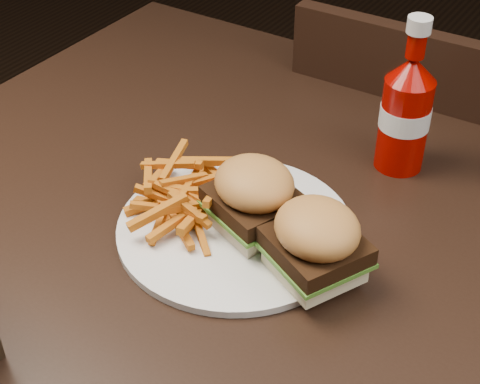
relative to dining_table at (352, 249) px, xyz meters
The scene contains 7 objects.
dining_table is the anchor object (origin of this frame).
chair_far 0.59m from the dining_table, 97.14° to the left, with size 0.40×0.40×0.04m, color black.
plate 0.14m from the dining_table, 150.75° to the right, with size 0.27×0.27×0.01m, color white.
sandwich_half_a 0.12m from the dining_table, 150.71° to the right, with size 0.08×0.08×0.02m, color #C8B09B.
sandwich_half_b 0.09m from the dining_table, 94.38° to the right, with size 0.08×0.08×0.02m, color beige.
fries_pile 0.20m from the dining_table, 159.40° to the right, with size 0.11×0.11×0.04m, color #CA5F0A, non-canonical shape.
ketchup_bottle 0.18m from the dining_table, 95.13° to the left, with size 0.06×0.06×0.12m, color #910500.
Camera 1 is at (0.23, -0.60, 1.29)m, focal length 55.00 mm.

